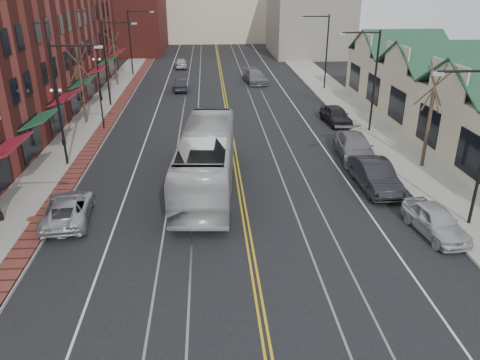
{
  "coord_description": "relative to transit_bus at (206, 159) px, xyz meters",
  "views": [
    {
      "loc": [
        -1.81,
        -14.44,
        11.83
      ],
      "look_at": [
        -0.24,
        8.12,
        2.0
      ],
      "focal_mm": 35.0,
      "sensor_mm": 36.0,
      "label": 1
    }
  ],
  "objects": [
    {
      "name": "ground",
      "position": [
        2.0,
        -11.89,
        -1.8
      ],
      "size": [
        160.0,
        160.0,
        0.0
      ],
      "primitive_type": "plane",
      "color": "black",
      "rests_on": "ground"
    },
    {
      "name": "sidewalk_left",
      "position": [
        -10.0,
        8.11,
        -1.73
      ],
      "size": [
        4.0,
        120.0,
        0.15
      ],
      "primitive_type": "cube",
      "color": "gray",
      "rests_on": "ground"
    },
    {
      "name": "sidewalk_right",
      "position": [
        14.0,
        8.11,
        -1.73
      ],
      "size": [
        4.0,
        120.0,
        0.15
      ],
      "primitive_type": "cube",
      "color": "gray",
      "rests_on": "ground"
    },
    {
      "name": "building_left",
      "position": [
        -17.0,
        15.11,
        3.7
      ],
      "size": [
        10.0,
        50.0,
        11.0
      ],
      "primitive_type": "cube",
      "color": "maroon",
      "rests_on": "ground"
    },
    {
      "name": "building_right",
      "position": [
        20.0,
        8.11,
        0.5
      ],
      "size": [
        8.0,
        36.0,
        4.6
      ],
      "primitive_type": "cube",
      "color": "#C2B195",
      "rests_on": "ground"
    },
    {
      "name": "backdrop_left",
      "position": [
        -14.0,
        58.11,
        5.2
      ],
      "size": [
        14.0,
        18.0,
        14.0
      ],
      "primitive_type": "cube",
      "color": "maroon",
      "rests_on": "ground"
    },
    {
      "name": "backdrop_mid",
      "position": [
        2.0,
        73.11,
        2.7
      ],
      "size": [
        22.0,
        14.0,
        9.0
      ],
      "primitive_type": "cube",
      "color": "#C2B195",
      "rests_on": "ground"
    },
    {
      "name": "backdrop_right",
      "position": [
        17.0,
        53.11,
        3.7
      ],
      "size": [
        12.0,
        16.0,
        11.0
      ],
      "primitive_type": "cube",
      "color": "slate",
      "rests_on": "ground"
    },
    {
      "name": "streetlight_l_1",
      "position": [
        -9.05,
        4.11,
        3.22
      ],
      "size": [
        3.33,
        0.25,
        8.0
      ],
      "color": "black",
      "rests_on": "sidewalk_left"
    },
    {
      "name": "streetlight_l_2",
      "position": [
        -9.05,
        20.11,
        3.22
      ],
      "size": [
        3.33,
        0.25,
        8.0
      ],
      "color": "black",
      "rests_on": "sidewalk_left"
    },
    {
      "name": "streetlight_l_3",
      "position": [
        -9.05,
        36.11,
        3.22
      ],
      "size": [
        3.33,
        0.25,
        8.0
      ],
      "color": "black",
      "rests_on": "sidewalk_left"
    },
    {
      "name": "streetlight_r_0",
      "position": [
        13.05,
        -5.89,
        3.22
      ],
      "size": [
        3.33,
        0.25,
        8.0
      ],
      "color": "black",
      "rests_on": "sidewalk_right"
    },
    {
      "name": "streetlight_r_1",
      "position": [
        13.05,
        10.11,
        3.22
      ],
      "size": [
        3.33,
        0.25,
        8.0
      ],
      "color": "black",
      "rests_on": "sidewalk_right"
    },
    {
      "name": "streetlight_r_2",
      "position": [
        13.05,
        26.11,
        3.22
      ],
      "size": [
        3.33,
        0.25,
        8.0
      ],
      "color": "black",
      "rests_on": "sidewalk_right"
    },
    {
      "name": "lamppost_l_2",
      "position": [
        -10.8,
        8.11,
        0.4
      ],
      "size": [
        0.84,
        0.28,
        4.27
      ],
      "color": "black",
      "rests_on": "sidewalk_left"
    },
    {
      "name": "lamppost_l_3",
      "position": [
        -10.8,
        22.11,
        0.4
      ],
      "size": [
        0.84,
        0.28,
        4.27
      ],
      "color": "black",
      "rests_on": "sidewalk_left"
    },
    {
      "name": "tree_left_near",
      "position": [
        -10.5,
        14.11,
        1.71
      ],
      "size": [
        1.78,
        1.37,
        6.48
      ],
      "color": "#382B21",
      "rests_on": "sidewalk_left"
    },
    {
      "name": "tree_left_far",
      "position": [
        -10.5,
        30.11,
        1.48
      ],
      "size": [
        1.66,
        1.28,
        6.02
      ],
      "color": "#382B21",
      "rests_on": "sidewalk_left"
    },
    {
      "name": "tree_right_mid",
      "position": [
        14.5,
        2.11,
        1.95
      ],
      "size": [
        1.9,
        1.46,
        6.93
      ],
      "color": "#382B21",
      "rests_on": "sidewalk_right"
    },
    {
      "name": "manhole_far",
      "position": [
        -9.2,
        -3.89,
        -1.64
      ],
      "size": [
        0.6,
        0.6,
        0.02
      ],
      "primitive_type": "cylinder",
      "color": "#592D19",
      "rests_on": "sidewalk_left"
    },
    {
      "name": "traffic_signal",
      "position": [
        -8.6,
        12.11,
        0.55
      ],
      "size": [
        0.18,
        0.15,
        3.8
      ],
      "color": "black",
      "rests_on": "sidewalk_left"
    },
    {
      "name": "transit_bus",
      "position": [
        0.0,
        0.0,
        0.0
      ],
      "size": [
        3.97,
        13.12,
        3.6
      ],
      "primitive_type": "imported",
      "rotation": [
        0.0,
        0.0,
        3.07
      ],
      "color": "silver",
      "rests_on": "ground"
    },
    {
      "name": "parked_suv",
      "position": [
        -7.3,
        -3.92,
        -1.11
      ],
      "size": [
        2.83,
        5.18,
        1.38
      ],
      "primitive_type": "imported",
      "rotation": [
        0.0,
        0.0,
        3.26
      ],
      "color": "#ADAFB4",
      "rests_on": "ground"
    },
    {
      "name": "parked_car_a",
      "position": [
        11.3,
        -6.6,
        -1.07
      ],
      "size": [
        2.27,
        4.5,
        1.47
      ],
      "primitive_type": "imported",
      "rotation": [
        0.0,
        0.0,
        0.13
      ],
      "color": "silver",
      "rests_on": "ground"
    },
    {
      "name": "parked_car_b",
      "position": [
        10.11,
        -1.03,
        -0.95
      ],
      "size": [
        1.95,
        5.24,
        1.71
      ],
      "primitive_type": "imported",
      "rotation": [
        0.0,
        0.0,
        0.03
      ],
      "color": "black",
      "rests_on": "ground"
    },
    {
      "name": "parked_car_c",
      "position": [
        10.43,
        4.16,
        -0.98
      ],
      "size": [
        2.71,
        5.82,
        1.64
      ],
      "primitive_type": "imported",
      "rotation": [
        0.0,
        0.0,
        -0.07
      ],
      "color": "slate",
      "rests_on": "ground"
    },
    {
      "name": "parked_car_d",
      "position": [
        11.3,
        12.65,
        -1.02
      ],
      "size": [
        2.24,
        4.71,
        1.55
      ],
      "primitive_type": "imported",
      "rotation": [
        0.0,
        0.0,
        0.09
      ],
      "color": "black",
      "rests_on": "ground"
    },
    {
      "name": "distant_car_left",
      "position": [
        -2.88,
        26.66,
        -1.13
      ],
      "size": [
        1.73,
        4.16,
        1.34
      ],
      "primitive_type": "imported",
      "rotation": [
        0.0,
        0.0,
        3.22
      ],
      "color": "black",
      "rests_on": "ground"
    },
    {
      "name": "distant_car_right",
      "position": [
        5.92,
        30.23,
        -1.02
      ],
      "size": [
        2.9,
        5.63,
        1.56
      ],
      "primitive_type": "imported",
      "rotation": [
        0.0,
        0.0,
        0.14
      ],
      "color": "slate",
      "rests_on": "ground"
    },
    {
      "name": "distant_car_far",
      "position": [
        -3.5,
        41.02,
        -1.08
      ],
      "size": [
        2.09,
        4.39,
        1.45
      ],
      "primitive_type": "imported",
      "rotation": [
        0.0,
        0.0,
        3.23
      ],
      "color": "#ADAFB4",
      "rests_on": "ground"
    }
  ]
}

